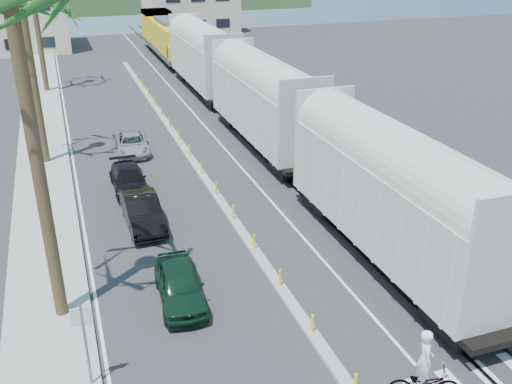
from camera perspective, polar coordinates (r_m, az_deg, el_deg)
ground at (r=18.83m, az=8.27°, el=-17.59°), size 140.00×140.00×0.00m
sidewalk at (r=39.25m, az=-20.55°, el=4.28°), size 3.00×90.00×0.15m
rails at (r=43.77m, az=-2.64°, el=7.75°), size 1.56×100.00×0.06m
median at (r=35.18m, az=-6.61°, el=3.50°), size 0.45×60.00×0.85m
lane_markings at (r=39.54m, az=-11.35°, el=5.42°), size 9.42×90.00×0.01m
freight_train at (r=41.44m, az=-2.01°, el=10.92°), size 3.00×60.94×5.85m
street_sign at (r=17.68m, az=-16.80°, el=-13.46°), size 0.60×0.08×3.00m
buildings at (r=84.25m, az=-19.82°, el=17.44°), size 38.00×27.00×10.00m
car_lead at (r=21.53m, az=-7.62°, el=-9.17°), size 2.17×4.30×1.39m
car_second at (r=27.12m, az=-11.30°, el=-1.90°), size 1.74×4.51×1.47m
car_third at (r=31.09m, az=-12.60°, el=1.25°), size 1.83×4.32×1.24m
car_rear at (r=36.58m, az=-12.29°, el=4.74°), size 2.43×4.44×1.17m
cyclist at (r=18.04m, az=16.46°, el=-17.42°), size 2.11×2.59×2.48m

